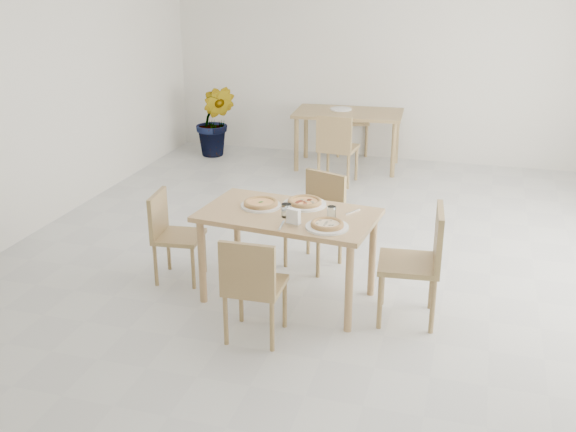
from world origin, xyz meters
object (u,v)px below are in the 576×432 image
(tumbler_a, at_px, (286,210))
(plate_empty, at_px, (341,109))
(pizza_pepperoni, at_px, (305,201))
(chair_north, at_px, (318,213))
(chair_east, at_px, (421,256))
(pizza_mushroom, at_px, (327,224))
(second_table, at_px, (348,118))
(plate_pepperoni, at_px, (305,204))
(napkin_holder, at_px, (294,217))
(plate_mushroom, at_px, (327,227))
(tumbler_b, at_px, (332,212))
(chair_west, at_px, (170,230))
(main_table, at_px, (288,224))
(chair_south, at_px, (252,282))
(potted_plant, at_px, (215,121))
(pizza_margherita, at_px, (261,203))
(chair_back_s, at_px, (336,145))
(plate_margherita, at_px, (261,206))
(chair_back_n, at_px, (350,115))

(tumbler_a, distance_m, plate_empty, 4.03)
(pizza_pepperoni, bearing_deg, chair_north, 91.37)
(chair_east, height_order, pizza_mushroom, chair_east)
(chair_east, height_order, second_table, chair_east)
(plate_pepperoni, xyz_separation_m, napkin_holder, (0.03, -0.44, 0.05))
(plate_mushroom, distance_m, tumbler_b, 0.22)
(second_table, bearing_deg, plate_mushroom, -84.67)
(chair_west, bearing_deg, napkin_holder, -111.24)
(chair_north, relative_size, pizza_pepperoni, 2.81)
(plate_pepperoni, height_order, pizza_mushroom, pizza_mushroom)
(main_table, xyz_separation_m, chair_north, (0.07, 0.75, -0.17))
(chair_south, relative_size, potted_plant, 0.81)
(pizza_margherita, xyz_separation_m, chair_back_s, (-0.02, 2.95, -0.27))
(pizza_margherita, height_order, pizza_mushroom, same)
(chair_north, distance_m, tumbler_a, 0.89)
(chair_east, height_order, plate_mushroom, chair_east)
(tumbler_b, bearing_deg, chair_back_s, 101.52)
(chair_west, height_order, plate_mushroom, chair_west)
(plate_margherita, height_order, plate_empty, same)
(chair_south, distance_m, pizza_margherita, 0.87)
(chair_back_s, bearing_deg, chair_east, 117.85)
(pizza_margherita, height_order, tumbler_a, tumbler_a)
(chair_south, xyz_separation_m, chair_back_s, (-0.21, 3.74, 0.04))
(main_table, relative_size, second_table, 1.00)
(chair_west, distance_m, plate_pepperoni, 1.20)
(main_table, bearing_deg, tumbler_b, 4.94)
(chair_south, xyz_separation_m, chair_east, (1.12, 0.66, 0.06))
(pizza_margherita, xyz_separation_m, pizza_mushroom, (0.62, -0.30, 0.00))
(chair_north, height_order, pizza_margherita, chair_north)
(chair_west, height_order, chair_back_s, chair_back_s)
(plate_margherita, xyz_separation_m, pizza_margherita, (0.00, -0.00, 0.02))
(pizza_margherita, distance_m, napkin_holder, 0.48)
(plate_mushroom, distance_m, pizza_pepperoni, 0.52)
(plate_pepperoni, bearing_deg, chair_back_n, 96.32)
(chair_east, xyz_separation_m, plate_empty, (-1.46, 3.98, 0.23))
(main_table, bearing_deg, potted_plant, 125.54)
(chair_north, height_order, tumbler_b, same)
(plate_margherita, height_order, tumbler_b, tumbler_b)
(plate_margherita, bearing_deg, tumbler_a, -31.72)
(napkin_holder, distance_m, plate_empty, 4.19)
(tumbler_a, xyz_separation_m, chair_back_n, (-0.42, 4.68, -0.26))
(chair_back_s, height_order, potted_plant, potted_plant)
(pizza_pepperoni, distance_m, napkin_holder, 0.44)
(plate_margherita, xyz_separation_m, chair_back_n, (-0.15, 4.51, -0.22))
(main_table, relative_size, chair_north, 1.72)
(plate_pepperoni, relative_size, plate_empty, 1.25)
(pizza_mushroom, bearing_deg, potted_plant, 121.98)
(main_table, relative_size, plate_margherita, 4.46)
(second_table, xyz_separation_m, chair_back_s, (0.02, -0.80, -0.15))
(plate_empty, bearing_deg, chair_east, -69.80)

